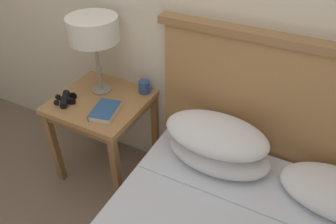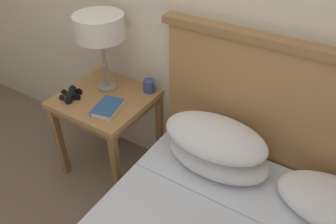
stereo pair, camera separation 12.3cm
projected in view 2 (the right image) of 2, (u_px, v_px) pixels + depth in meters
nightstand at (107, 106)px, 2.22m from camera, size 0.58×0.58×0.64m
table_lamp at (100, 28)px, 2.00m from camera, size 0.31×0.31×0.51m
book_on_nightstand at (107, 108)px, 2.03m from camera, size 0.18×0.23×0.04m
binoculars_pair at (71, 94)px, 2.14m from camera, size 0.16×0.16×0.05m
coffee_mug at (149, 86)px, 2.19m from camera, size 0.10×0.08×0.08m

